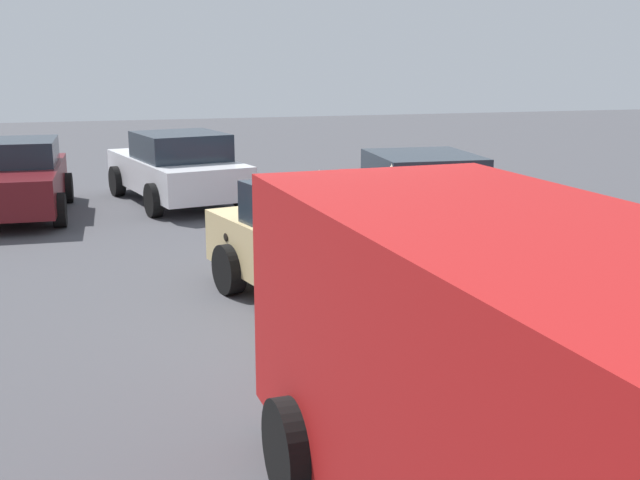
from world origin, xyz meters
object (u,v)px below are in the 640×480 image
at_px(parked_van_far_left, 564,413).
at_px(parked_sedan_far_right, 177,168).
at_px(art_car_decorated, 342,250).
at_px(parked_sedan_near_left, 12,179).
at_px(parked_sedan_near_right, 424,200).

distance_m(parked_van_far_left, parked_sedan_far_right, 13.21).
xyz_separation_m(art_car_decorated, parked_sedan_far_right, (7.79, 1.13, -0.02)).
bearing_deg(parked_sedan_near_left, art_car_decorated, 32.20).
xyz_separation_m(art_car_decorated, parked_sedan_near_right, (3.01, -2.34, -0.03)).
height_order(art_car_decorated, parked_van_far_left, parked_van_far_left).
bearing_deg(parked_van_far_left, parked_sedan_far_right, 179.44).
xyz_separation_m(art_car_decorated, parked_van_far_left, (-5.40, 0.49, 0.45)).
xyz_separation_m(parked_van_far_left, parked_sedan_near_right, (8.41, -2.83, -0.48)).
bearing_deg(parked_sedan_near_right, parked_van_far_left, -14.90).
distance_m(parked_sedan_far_right, parked_sedan_near_left, 3.22).
bearing_deg(parked_van_far_left, art_car_decorated, 171.49).
relative_size(parked_van_far_left, parked_sedan_near_right, 1.15).
relative_size(art_car_decorated, parked_van_far_left, 0.87).
relative_size(parked_van_far_left, parked_sedan_near_left, 1.32).
distance_m(art_car_decorated, parked_sedan_near_right, 3.81).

